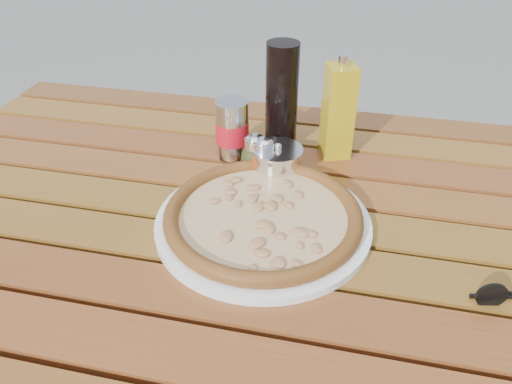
% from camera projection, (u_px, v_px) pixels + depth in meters
% --- Properties ---
extents(table, '(1.40, 0.90, 0.75)m').
position_uv_depth(table, '(254.00, 245.00, 0.91)').
color(table, '#351B0C').
rests_on(table, ground).
extents(plate, '(0.48, 0.48, 0.01)m').
position_uv_depth(plate, '(263.00, 223.00, 0.84)').
color(plate, white).
rests_on(plate, table).
extents(pizza, '(0.46, 0.46, 0.03)m').
position_uv_depth(pizza, '(263.00, 215.00, 0.83)').
color(pizza, beige).
rests_on(pizza, plate).
extents(pepper_shaker, '(0.06, 0.06, 0.08)m').
position_uv_depth(pepper_shaker, '(264.00, 158.00, 0.95)').
color(pepper_shaker, '#B73C14').
rests_on(pepper_shaker, table).
extents(oregano_shaker, '(0.06, 0.06, 0.08)m').
position_uv_depth(oregano_shaker, '(255.00, 154.00, 0.96)').
color(oregano_shaker, '#3A4019').
rests_on(oregano_shaker, table).
extents(dark_bottle, '(0.07, 0.07, 0.22)m').
position_uv_depth(dark_bottle, '(282.00, 96.00, 1.01)').
color(dark_bottle, black).
rests_on(dark_bottle, table).
extents(soda_can, '(0.07, 0.07, 0.12)m').
position_uv_depth(soda_can, '(232.00, 130.00, 1.00)').
color(soda_can, silver).
rests_on(soda_can, table).
extents(olive_oil_cruet, '(0.07, 0.07, 0.21)m').
position_uv_depth(olive_oil_cruet, '(338.00, 111.00, 0.98)').
color(olive_oil_cruet, '#B19712').
rests_on(olive_oil_cruet, table).
extents(parmesan_tin, '(0.11, 0.11, 0.07)m').
position_uv_depth(parmesan_tin, '(277.00, 162.00, 0.95)').
color(parmesan_tin, silver).
rests_on(parmesan_tin, table).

